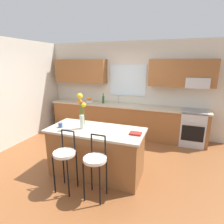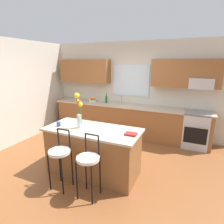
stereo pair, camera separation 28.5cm
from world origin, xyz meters
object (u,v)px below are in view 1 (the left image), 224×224
(bar_stool_middle, at_px, (95,162))
(flower_vase, at_px, (82,111))
(fruit_bowl_oranges, at_px, (89,100))
(bottle_olive_oil, at_px, (103,99))
(bar_stool_near, at_px, (65,156))
(kitchen_island, at_px, (96,151))
(cookbook, at_px, (135,133))
(oven_range, at_px, (192,128))
(mug_ceramic, at_px, (60,125))

(bar_stool_middle, xyz_separation_m, flower_vase, (-0.52, 0.56, 0.63))
(flower_vase, bearing_deg, fruit_bowl_oranges, 113.68)
(fruit_bowl_oranges, distance_m, bottle_olive_oil, 0.48)
(fruit_bowl_oranges, bearing_deg, bar_stool_near, -71.36)
(kitchen_island, relative_size, flower_vase, 2.68)
(bar_stool_near, distance_m, cookbook, 1.24)
(oven_range, distance_m, bar_stool_near, 3.43)
(kitchen_island, xyz_separation_m, mug_ceramic, (-0.67, -0.14, 0.50))
(mug_ceramic, relative_size, cookbook, 0.45)
(bar_stool_near, height_order, fruit_bowl_oranges, fruit_bowl_oranges)
(oven_range, xyz_separation_m, fruit_bowl_oranges, (-3.01, 0.03, 0.51))
(mug_ceramic, height_order, bottle_olive_oil, bottle_olive_oil)
(mug_ceramic, distance_m, cookbook, 1.43)
(bar_stool_near, relative_size, cookbook, 5.21)
(kitchen_island, xyz_separation_m, flower_vase, (-0.24, -0.06, 0.81))
(bar_stool_middle, bearing_deg, mug_ceramic, 153.03)
(kitchen_island, relative_size, fruit_bowl_oranges, 7.52)
(flower_vase, xyz_separation_m, cookbook, (1.00, 0.06, -0.33))
(oven_range, height_order, cookbook, cookbook)
(oven_range, xyz_separation_m, flower_vase, (-2.05, -2.15, 0.81))
(kitchen_island, relative_size, bar_stool_middle, 1.73)
(cookbook, bearing_deg, bar_stool_near, -148.76)
(flower_vase, xyz_separation_m, bottle_olive_oil, (-0.48, 2.18, -0.23))
(bar_stool_middle, distance_m, bottle_olive_oil, 2.95)
(cookbook, xyz_separation_m, bottle_olive_oil, (-1.48, 2.12, 0.10))
(flower_vase, relative_size, bottle_olive_oil, 2.27)
(kitchen_island, distance_m, bottle_olive_oil, 2.32)
(oven_range, height_order, flower_vase, flower_vase)
(bar_stool_near, bearing_deg, mug_ceramic, 129.25)
(oven_range, height_order, kitchen_island, same)
(oven_range, height_order, bar_stool_near, bar_stool_near)
(kitchen_island, xyz_separation_m, cookbook, (0.75, 0.00, 0.47))
(mug_ceramic, xyz_separation_m, bottle_olive_oil, (-0.06, 2.26, 0.07))
(cookbook, relative_size, bottle_olive_oil, 0.67)
(oven_range, height_order, bar_stool_middle, bar_stool_middle)
(bar_stool_middle, xyz_separation_m, bottle_olive_oil, (-1.00, 2.74, 0.40))
(cookbook, bearing_deg, fruit_bowl_oranges, 132.64)
(fruit_bowl_oranges, bearing_deg, bottle_olive_oil, -0.62)
(bar_stool_near, relative_size, mug_ceramic, 11.58)
(oven_range, xyz_separation_m, bottle_olive_oil, (-2.53, 0.02, 0.58))
(oven_range, bearing_deg, kitchen_island, -130.71)
(bar_stool_middle, bearing_deg, bar_stool_near, 180.00)
(kitchen_island, bearing_deg, mug_ceramic, -167.90)
(oven_range, bearing_deg, mug_ceramic, -137.81)
(bar_stool_middle, xyz_separation_m, mug_ceramic, (-0.94, 0.48, 0.33))
(kitchen_island, distance_m, bar_stool_near, 0.70)
(bottle_olive_oil, bearing_deg, flower_vase, -77.45)
(bar_stool_near, xyz_separation_m, fruit_bowl_oranges, (-0.93, 2.75, 0.34))
(oven_range, relative_size, kitchen_island, 0.51)
(flower_vase, xyz_separation_m, mug_ceramic, (-0.42, -0.09, -0.30))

